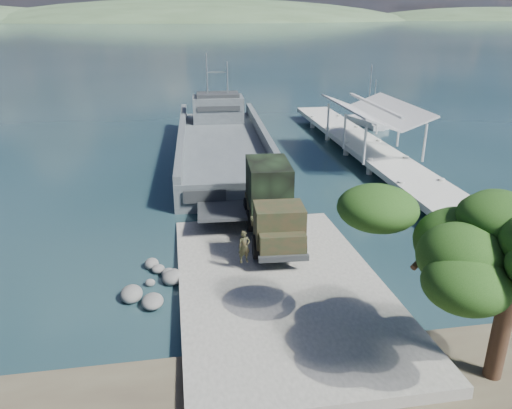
# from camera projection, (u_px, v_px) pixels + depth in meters

# --- Properties ---
(ground) EXTENTS (1400.00, 1400.00, 0.00)m
(ground) POSITION_uv_depth(u_px,v_px,m) (276.00, 279.00, 26.08)
(ground) COLOR #173438
(ground) RESTS_ON ground
(boat_ramp) EXTENTS (10.00, 18.00, 0.50)m
(boat_ramp) POSITION_uv_depth(u_px,v_px,m) (280.00, 284.00, 25.07)
(boat_ramp) COLOR slate
(boat_ramp) RESTS_ON ground
(shoreline_rocks) EXTENTS (3.20, 5.60, 0.90)m
(shoreline_rocks) POSITION_uv_depth(u_px,v_px,m) (156.00, 284.00, 25.59)
(shoreline_rocks) COLOR #60605D
(shoreline_rocks) RESTS_ON ground
(distant_headlands) EXTENTS (1000.00, 240.00, 48.00)m
(distant_headlands) POSITION_uv_depth(u_px,v_px,m) (218.00, 21.00, 547.42)
(distant_headlands) COLOR #3B5032
(distant_headlands) RESTS_ON ground
(pier) EXTENTS (6.40, 44.00, 6.10)m
(pier) POSITION_uv_depth(u_px,v_px,m) (376.00, 147.00, 44.70)
(pier) COLOR beige
(pier) RESTS_ON ground
(landing_craft) EXTENTS (9.49, 32.36, 9.51)m
(landing_craft) POSITION_uv_depth(u_px,v_px,m) (223.00, 150.00, 46.80)
(landing_craft) COLOR #464D52
(landing_craft) RESTS_ON ground
(military_truck) EXTENTS (3.29, 8.80, 4.01)m
(military_truck) POSITION_uv_depth(u_px,v_px,m) (272.00, 203.00, 29.41)
(military_truck) COLOR black
(military_truck) RESTS_ON boat_ramp
(soldier) EXTENTS (0.69, 0.51, 1.74)m
(soldier) POSITION_uv_depth(u_px,v_px,m) (244.00, 254.00, 25.78)
(soldier) COLOR #1F311B
(soldier) RESTS_ON boat_ramp
(sailboat_near) EXTENTS (1.53, 4.73, 5.70)m
(sailboat_near) POSITION_uv_depth(u_px,v_px,m) (373.00, 124.00, 59.22)
(sailboat_near) COLOR #B8B8B8
(sailboat_near) RESTS_ON ground
(sailboat_far) EXTENTS (3.40, 6.25, 7.31)m
(sailboat_far) POSITION_uv_depth(u_px,v_px,m) (368.00, 122.00, 59.91)
(sailboat_far) COLOR #B8B8B8
(sailboat_far) RESTS_ON ground
(overhang_tree) EXTENTS (8.28, 7.62, 7.51)m
(overhang_tree) POSITION_uv_depth(u_px,v_px,m) (497.00, 234.00, 16.96)
(overhang_tree) COLOR black
(overhang_tree) RESTS_ON ground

